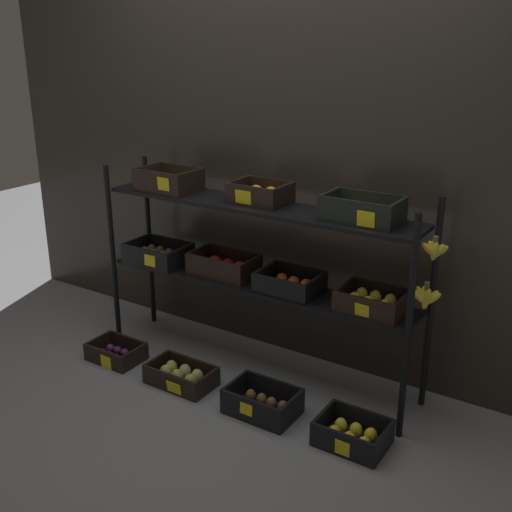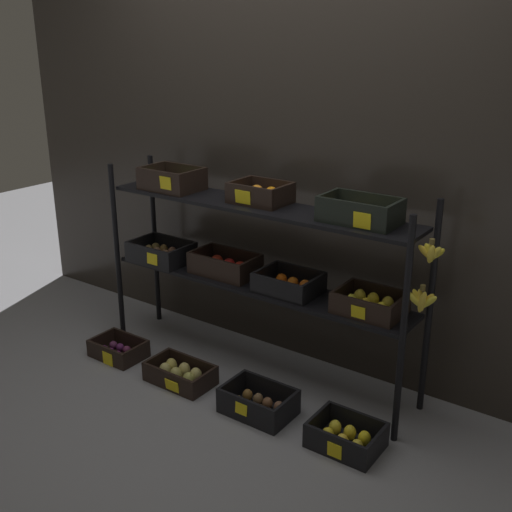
{
  "view_description": "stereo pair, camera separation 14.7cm",
  "coord_description": "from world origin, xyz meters",
  "px_view_note": "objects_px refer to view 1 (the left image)",
  "views": [
    {
      "loc": [
        1.73,
        -2.67,
        1.83
      ],
      "look_at": [
        0.0,
        0.0,
        0.69
      ],
      "focal_mm": 43.79,
      "sensor_mm": 36.0,
      "label": 1
    },
    {
      "loc": [
        1.85,
        -2.59,
        1.83
      ],
      "look_at": [
        0.0,
        0.0,
        0.69
      ],
      "focal_mm": 43.79,
      "sensor_mm": 36.0,
      "label": 2
    }
  ],
  "objects_px": {
    "crate_ground_lemon": "(352,435)",
    "display_rack": "(256,246)",
    "crate_ground_plum": "(116,353)",
    "crate_ground_kiwi": "(262,404)",
    "crate_ground_pear": "(181,376)"
  },
  "relations": [
    {
      "from": "display_rack",
      "to": "crate_ground_kiwi",
      "type": "bearing_deg",
      "value": -52.83
    },
    {
      "from": "crate_ground_kiwi",
      "to": "crate_ground_lemon",
      "type": "height_order",
      "value": "crate_ground_kiwi"
    },
    {
      "from": "crate_ground_lemon",
      "to": "display_rack",
      "type": "bearing_deg",
      "value": 155.75
    },
    {
      "from": "crate_ground_plum",
      "to": "crate_ground_lemon",
      "type": "bearing_deg",
      "value": 0.57
    },
    {
      "from": "crate_ground_plum",
      "to": "crate_ground_lemon",
      "type": "xyz_separation_m",
      "value": [
        1.52,
        0.02,
        0.01
      ]
    },
    {
      "from": "crate_ground_kiwi",
      "to": "crate_ground_lemon",
      "type": "relative_size",
      "value": 1.1
    },
    {
      "from": "crate_ground_plum",
      "to": "crate_ground_kiwi",
      "type": "height_order",
      "value": "crate_ground_kiwi"
    },
    {
      "from": "crate_ground_pear",
      "to": "crate_ground_kiwi",
      "type": "relative_size",
      "value": 1.04
    },
    {
      "from": "crate_ground_plum",
      "to": "crate_ground_pear",
      "type": "xyz_separation_m",
      "value": [
        0.5,
        -0.01,
        0.01
      ]
    },
    {
      "from": "crate_ground_kiwi",
      "to": "display_rack",
      "type": "bearing_deg",
      "value": 127.17
    },
    {
      "from": "display_rack",
      "to": "crate_ground_pear",
      "type": "distance_m",
      "value": 0.83
    },
    {
      "from": "crate_ground_kiwi",
      "to": "crate_ground_lemon",
      "type": "xyz_separation_m",
      "value": [
        0.49,
        0.01,
        -0.0
      ]
    },
    {
      "from": "crate_ground_pear",
      "to": "crate_ground_plum",
      "type": "bearing_deg",
      "value": 179.32
    },
    {
      "from": "crate_ground_pear",
      "to": "crate_ground_kiwi",
      "type": "bearing_deg",
      "value": 1.0
    },
    {
      "from": "crate_ground_plum",
      "to": "crate_ground_kiwi",
      "type": "bearing_deg",
      "value": 0.18
    }
  ]
}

